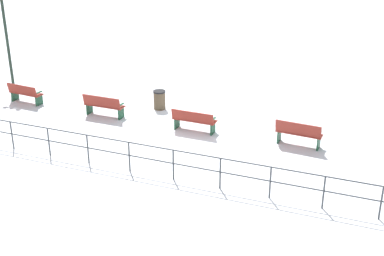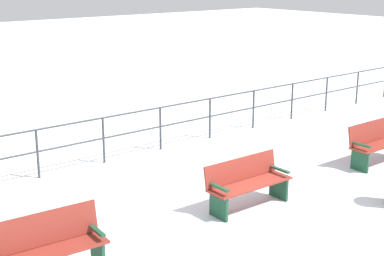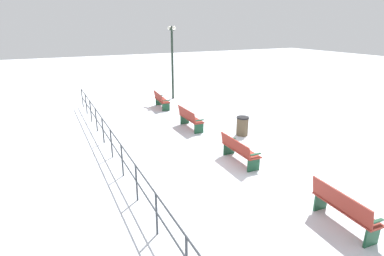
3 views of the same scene
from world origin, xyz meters
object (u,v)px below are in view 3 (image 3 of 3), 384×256
bench_fifth (161,100)px  lamppost_middle (172,54)px  bench_second (343,208)px  bench_third (239,150)px  bench_fourth (190,118)px  trash_bin (242,126)px

bench_fifth → lamppost_middle: bearing=55.8°
bench_second → bench_third: 3.93m
bench_third → bench_fifth: bearing=89.7°
bench_second → bench_third: bearing=96.1°
lamppost_middle → bench_fourth: bearing=-105.5°
bench_third → bench_fourth: 3.93m
lamppost_middle → trash_bin: 7.89m
bench_third → lamppost_middle: size_ratio=0.38×
bench_fifth → lamppost_middle: lamppost_middle is taller
bench_fourth → lamppost_middle: (1.61, 5.80, 2.26)m
lamppost_middle → bench_fifth: bearing=-128.8°
bench_fifth → trash_bin: size_ratio=1.99×
bench_third → lamppost_middle: (1.67, 9.73, 2.29)m
bench_fifth → lamppost_middle: size_ratio=0.36×
bench_third → bench_fifth: (0.17, 7.87, -0.00)m
bench_third → lamppost_middle: lamppost_middle is taller
bench_second → trash_bin: bench_second is taller
bench_second → bench_third: bench_second is taller
bench_second → lamppost_middle: (1.52, 13.66, 2.24)m
bench_third → bench_fourth: bearing=90.0°
bench_third → lamppost_middle: bearing=81.2°
bench_second → lamppost_middle: size_ratio=0.38×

